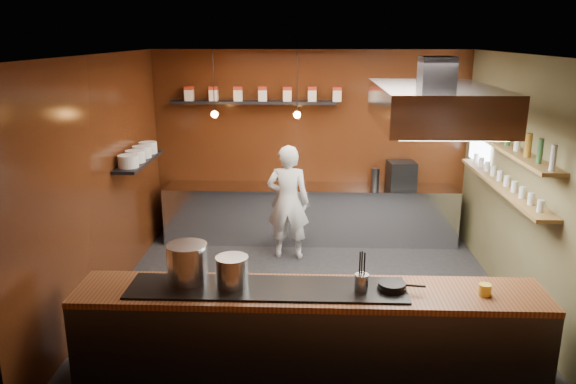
{
  "coord_description": "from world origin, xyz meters",
  "views": [
    {
      "loc": [
        -0.01,
        -6.4,
        3.22
      ],
      "look_at": [
        -0.28,
        0.4,
        1.3
      ],
      "focal_mm": 35.0,
      "sensor_mm": 36.0,
      "label": 1
    }
  ],
  "objects_px": {
    "extractor_hood": "(435,105)",
    "espresso_machine": "(401,174)",
    "stockpot_large": "(187,263)",
    "chef": "(288,202)",
    "stockpot_small": "(232,271)"
  },
  "relations": [
    {
      "from": "espresso_machine",
      "to": "stockpot_small",
      "type": "bearing_deg",
      "value": -125.89
    },
    {
      "from": "extractor_hood",
      "to": "stockpot_small",
      "type": "relative_size",
      "value": 6.47
    },
    {
      "from": "espresso_machine",
      "to": "chef",
      "type": "distance_m",
      "value": 1.92
    },
    {
      "from": "stockpot_large",
      "to": "chef",
      "type": "height_order",
      "value": "chef"
    },
    {
      "from": "stockpot_small",
      "to": "chef",
      "type": "relative_size",
      "value": 0.18
    },
    {
      "from": "extractor_hood",
      "to": "chef",
      "type": "distance_m",
      "value": 2.97
    },
    {
      "from": "stockpot_small",
      "to": "espresso_machine",
      "type": "distance_m",
      "value": 4.36
    },
    {
      "from": "stockpot_large",
      "to": "espresso_machine",
      "type": "relative_size",
      "value": 0.94
    },
    {
      "from": "extractor_hood",
      "to": "espresso_machine",
      "type": "bearing_deg",
      "value": 87.18
    },
    {
      "from": "stockpot_large",
      "to": "stockpot_small",
      "type": "xyz_separation_m",
      "value": [
        0.44,
        -0.08,
        -0.04
      ]
    },
    {
      "from": "stockpot_large",
      "to": "espresso_machine",
      "type": "xyz_separation_m",
      "value": [
        2.59,
        3.72,
        -0.02
      ]
    },
    {
      "from": "chef",
      "to": "espresso_machine",
      "type": "bearing_deg",
      "value": -151.9
    },
    {
      "from": "espresso_machine",
      "to": "chef",
      "type": "relative_size",
      "value": 0.24
    },
    {
      "from": "stockpot_large",
      "to": "stockpot_small",
      "type": "bearing_deg",
      "value": -10.42
    },
    {
      "from": "stockpot_large",
      "to": "chef",
      "type": "xyz_separation_m",
      "value": [
        0.84,
        2.96,
        -0.28
      ]
    }
  ]
}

